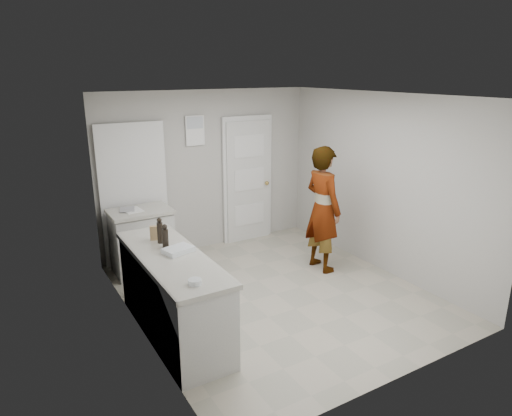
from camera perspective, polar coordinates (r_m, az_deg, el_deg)
ground at (r=6.01m, az=2.48°, el=-10.68°), size 4.00×4.00×0.00m
room_shell at (r=7.19m, az=-7.11°, el=2.63°), size 4.00×4.00×4.00m
main_counter at (r=5.08m, az=-10.29°, el=-11.02°), size 0.64×1.96×0.93m
side_counter at (r=6.66m, az=-14.03°, el=-4.31°), size 0.84×0.61×0.93m
person at (r=6.49m, az=8.34°, el=-0.13°), size 0.45×0.67×1.80m
cake_mix_box at (r=5.30m, az=-12.57°, el=-3.06°), size 0.11×0.08×0.17m
spice_jar at (r=5.09m, az=-11.29°, el=-4.32°), size 0.06×0.06×0.09m
oil_cruet_a at (r=5.03m, az=-11.28°, el=-3.54°), size 0.07×0.07×0.27m
oil_cruet_b at (r=5.18m, az=-11.92°, el=-2.83°), size 0.07×0.07×0.30m
baking_dish at (r=4.92m, az=-9.70°, el=-5.21°), size 0.34×0.28×0.05m
egg_bowl at (r=4.20m, az=-7.67°, el=-9.13°), size 0.12×0.12×0.05m
papers at (r=6.50m, az=-15.15°, el=-0.26°), size 0.25×0.31×0.01m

